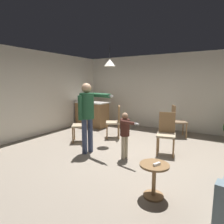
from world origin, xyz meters
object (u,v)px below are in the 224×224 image
dining_chair_near_wall (166,132)px  dining_chair_centre_back (82,123)px  person_child (125,130)px  person_adult (87,110)px  dining_chair_by_counter (177,120)px  spare_remote_on_table (157,164)px  dining_chair_spare (115,120)px  kitchen_counter (92,114)px  side_table_by_couch (154,176)px

dining_chair_near_wall → dining_chair_centre_back: same height
dining_chair_centre_back → person_child: bearing=-142.3°
person_child → person_adult: bearing=-69.6°
dining_chair_by_counter → spare_remote_on_table: size_ratio=7.69×
person_child → dining_chair_centre_back: (-1.65, 0.49, -0.11)m
dining_chair_by_counter → dining_chair_spare: 1.94m
person_child → dining_chair_by_counter: 2.50m
dining_chair_centre_back → dining_chair_spare: bearing=-71.4°
dining_chair_centre_back → spare_remote_on_table: size_ratio=7.69×
kitchen_counter → dining_chair_near_wall: (3.32, -1.44, 0.07)m
person_child → dining_chair_near_wall: 1.06m
person_child → spare_remote_on_table: 1.57m
person_adult → dining_chair_centre_back: size_ratio=1.69×
person_adult → person_child: (0.94, 0.15, -0.40)m
dining_chair_spare → dining_chair_near_wall: bearing=-139.9°
side_table_by_couch → dining_chair_centre_back: size_ratio=0.52×
dining_chair_near_wall → spare_remote_on_table: size_ratio=7.69×
person_adult → dining_chair_centre_back: (-0.71, 0.63, -0.51)m
dining_chair_spare → spare_remote_on_table: size_ratio=7.69×
person_child → dining_chair_near_wall: person_child is taller
kitchen_counter → side_table_by_couch: kitchen_counter is taller
person_adult → dining_chair_near_wall: size_ratio=1.69×
person_adult → dining_chair_centre_back: 1.08m
dining_chair_centre_back → spare_remote_on_table: bearing=-155.8°
side_table_by_couch → dining_chair_by_counter: (-0.50, 3.52, 0.22)m
dining_chair_near_wall → dining_chair_spare: size_ratio=1.00×
person_adult → dining_chair_near_wall: 1.96m
dining_chair_by_counter → dining_chair_centre_back: size_ratio=1.00×
person_adult → dining_chair_centre_back: person_adult is taller
dining_chair_by_counter → dining_chair_centre_back: same height
dining_chair_near_wall → dining_chair_centre_back: 2.37m
dining_chair_by_counter → person_adult: bearing=-57.3°
side_table_by_couch → dining_chair_near_wall: dining_chair_near_wall is taller
person_child → dining_chair_spare: bearing=-130.3°
person_child → dining_chair_spare: size_ratio=1.05×
person_child → spare_remote_on_table: (1.10, -1.11, -0.12)m
side_table_by_couch → person_child: (-1.06, 1.08, 0.33)m
person_adult → dining_chair_near_wall: (1.64, 0.94, -0.51)m
person_adult → dining_chair_spare: 1.57m
side_table_by_couch → person_child: 1.55m
side_table_by_couch → dining_chair_spare: dining_chair_spare is taller
dining_chair_by_counter → dining_chair_spare: size_ratio=1.00×
dining_chair_near_wall → dining_chair_centre_back: bearing=-5.7°
person_child → kitchen_counter: bearing=-118.8°
side_table_by_couch → person_child: size_ratio=0.49×
kitchen_counter → dining_chair_near_wall: 3.62m
person_child → spare_remote_on_table: size_ratio=8.11×
dining_chair_near_wall → person_adult: bearing=16.7°
dining_chair_near_wall → spare_remote_on_table: dining_chair_near_wall is taller
person_child → dining_chair_near_wall: size_ratio=1.05×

